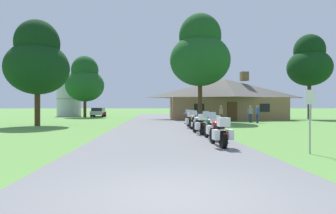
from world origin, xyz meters
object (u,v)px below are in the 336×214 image
motorcycle_red_nearest_to_camera (219,132)px  metal_silo_distant (69,96)px  tree_left_far (85,81)px  tree_by_lodge_front (200,53)px  motorcycle_blue_farthest_in_row (190,120)px  parked_red_sedan_far_left (99,112)px  bystander_blue_shirt_beside_signpost (257,113)px  motorcycle_silver_third_in_row (200,124)px  parked_silver_suv_far_left (98,112)px  bystander_gray_shirt_near_lodge (250,113)px  tree_left_near (37,61)px  motorcycle_green_second_in_row (212,128)px  tree_right_of_lodge (309,63)px  motorcycle_orange_fourth_in_row (195,122)px  metal_signpost_roadside (310,113)px  bystander_tan_shirt_by_tree (221,113)px

motorcycle_red_nearest_to_camera → metal_silo_distant: (-16.54, 38.50, 2.73)m
tree_left_far → tree_by_lodge_front: bearing=-43.1°
motorcycle_blue_farthest_in_row → parked_red_sedan_far_left: (-11.43, 26.48, 0.03)m
tree_by_lodge_front → parked_red_sedan_far_left: tree_by_lodge_front is taller
bystander_blue_shirt_beside_signpost → tree_by_lodge_front: (-5.09, 2.55, 6.12)m
motorcycle_silver_third_in_row → parked_silver_suv_far_left: bearing=101.9°
bystander_gray_shirt_near_lodge → tree_by_lodge_front: 7.90m
bystander_gray_shirt_near_lodge → tree_left_near: (-19.14, -4.12, 4.41)m
tree_left_near → parked_silver_suv_far_left: tree_left_near is taller
motorcycle_green_second_in_row → bystander_gray_shirt_near_lodge: (6.90, 15.48, 0.34)m
bystander_blue_shirt_beside_signpost → tree_left_near: size_ratio=0.19×
tree_left_near → tree_right_of_lodge: size_ratio=0.83×
motorcycle_silver_third_in_row → bystander_blue_shirt_beside_signpost: bearing=49.1°
parked_red_sedan_far_left → tree_left_near: bearing=-106.4°
motorcycle_blue_farthest_in_row → tree_right_of_lodge: size_ratio=0.20×
motorcycle_orange_fourth_in_row → parked_silver_suv_far_left: (-11.26, 27.67, 0.16)m
motorcycle_green_second_in_row → metal_signpost_roadside: 4.62m
motorcycle_silver_third_in_row → motorcycle_orange_fourth_in_row: size_ratio=1.00×
motorcycle_red_nearest_to_camera → tree_left_far: 35.74m
motorcycle_orange_fourth_in_row → parked_red_sedan_far_left: motorcycle_orange_fourth_in_row is taller
motorcycle_orange_fourth_in_row → motorcycle_green_second_in_row: bearing=-95.5°
tree_right_of_lodge → parked_red_sedan_far_left: (-28.15, 11.98, -6.40)m
bystander_blue_shirt_beside_signpost → tree_by_lodge_front: 8.36m
tree_right_of_lodge → parked_silver_suv_far_left: size_ratio=2.27×
bystander_gray_shirt_near_lodge → motorcycle_red_nearest_to_camera: bearing=70.4°
bystander_blue_shirt_beside_signpost → parked_red_sedan_far_left: bearing=-136.5°
motorcycle_red_nearest_to_camera → parked_silver_suv_far_left: 37.10m
tree_left_far → tree_right_of_lodge: bearing=-15.8°
bystander_blue_shirt_beside_signpost → tree_left_near: tree_left_near is taller
tree_right_of_lodge → tree_left_far: size_ratio=1.16×
tree_right_of_lodge → metal_signpost_roadside: bearing=-118.3°
motorcycle_orange_fourth_in_row → bystander_gray_shirt_near_lodge: bystander_gray_shirt_near_lodge is taller
motorcycle_silver_third_in_row → bystander_tan_shirt_by_tree: bearing=63.2°
bystander_gray_shirt_near_lodge → tree_by_lodge_front: bearing=-12.8°
motorcycle_silver_third_in_row → tree_left_far: bearing=106.1°
bystander_gray_shirt_near_lodge → tree_left_near: 20.07m
motorcycle_silver_third_in_row → tree_right_of_lodge: tree_right_of_lodge is taller
motorcycle_green_second_in_row → motorcycle_silver_third_in_row: size_ratio=1.00×
metal_signpost_roadside → parked_red_sedan_far_left: bearing=110.2°
bystander_blue_shirt_beside_signpost → metal_silo_distant: 32.55m
motorcycle_red_nearest_to_camera → metal_silo_distant: 41.99m
motorcycle_silver_third_in_row → motorcycle_blue_farthest_in_row: bearing=80.9°
motorcycle_red_nearest_to_camera → motorcycle_silver_third_in_row: size_ratio=1.00×
motorcycle_red_nearest_to_camera → bystander_tan_shirt_by_tree: (3.85, 16.51, 0.34)m
bystander_tan_shirt_by_tree → metal_silo_distant: (-20.39, 21.99, 2.39)m
motorcycle_orange_fourth_in_row → metal_signpost_roadside: bearing=-80.4°
bystander_tan_shirt_by_tree → tree_right_of_lodge: bearing=-65.2°
motorcycle_red_nearest_to_camera → bystander_gray_shirt_near_lodge: bystander_gray_shirt_near_lodge is taller
tree_left_far → parked_red_sedan_far_left: (1.37, 3.61, -4.74)m
motorcycle_silver_third_in_row → tree_right_of_lodge: 26.61m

